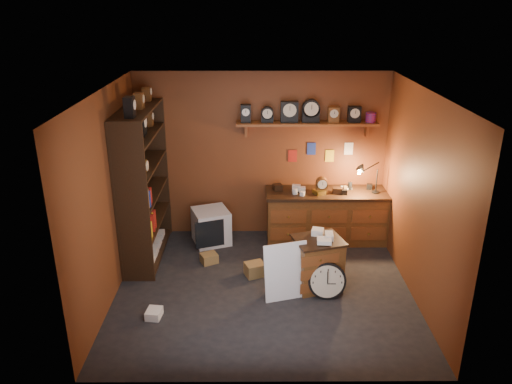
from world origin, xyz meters
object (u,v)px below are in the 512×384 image
object	(u,v)px
shelving_unit	(141,179)
low_cabinet	(318,261)
workbench	(326,213)
big_round_clock	(327,281)

from	to	relation	value
shelving_unit	low_cabinet	xyz separation A→B (m)	(2.53, -0.93, -0.86)
shelving_unit	workbench	world-z (taller)	shelving_unit
workbench	big_round_clock	size ratio (longest dim) A/B	3.90
low_cabinet	shelving_unit	bearing A→B (deg)	143.57
low_cabinet	big_round_clock	xyz separation A→B (m)	(0.10, -0.28, -0.15)
shelving_unit	workbench	distance (m)	2.99
big_round_clock	low_cabinet	bearing A→B (deg)	109.77
shelving_unit	workbench	xyz separation A→B (m)	(2.84, 0.49, -0.78)
big_round_clock	shelving_unit	bearing A→B (deg)	155.36
shelving_unit	big_round_clock	distance (m)	3.06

